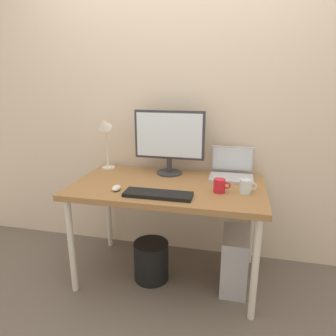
{
  "coord_description": "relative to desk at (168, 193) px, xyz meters",
  "views": [
    {
      "loc": [
        0.46,
        -2.0,
        1.47
      ],
      "look_at": [
        0.0,
        0.0,
        0.87
      ],
      "focal_mm": 32.58,
      "sensor_mm": 36.0,
      "label": 1
    }
  ],
  "objects": [
    {
      "name": "computer_tower",
      "position": [
        0.5,
        -0.01,
        -0.48
      ],
      "size": [
        0.18,
        0.36,
        0.42
      ],
      "primitive_type": "cube",
      "color": "#B2B2B7",
      "rests_on": "ground_plane"
    },
    {
      "name": "keyboard",
      "position": [
        -0.01,
        -0.24,
        0.08
      ],
      "size": [
        0.44,
        0.14,
        0.02
      ],
      "primitive_type": "cube",
      "color": "black",
      "rests_on": "desk"
    },
    {
      "name": "coffee_mug",
      "position": [
        0.37,
        -0.08,
        0.11
      ],
      "size": [
        0.11,
        0.08,
        0.09
      ],
      "color": "red",
      "rests_on": "desk"
    },
    {
      "name": "glass_cup",
      "position": [
        0.53,
        -0.06,
        0.11
      ],
      "size": [
        0.11,
        0.08,
        0.09
      ],
      "color": "silver",
      "rests_on": "desk"
    },
    {
      "name": "back_wall",
      "position": [
        0.0,
        0.44,
        0.61
      ],
      "size": [
        4.4,
        0.04,
        2.6
      ],
      "primitive_type": "cube",
      "color": "beige",
      "rests_on": "ground_plane"
    },
    {
      "name": "mouse",
      "position": [
        -0.31,
        -0.2,
        0.08
      ],
      "size": [
        0.06,
        0.09,
        0.03
      ],
      "primitive_type": "ellipsoid",
      "color": "silver",
      "rests_on": "desk"
    },
    {
      "name": "wastebasket",
      "position": [
        -0.11,
        -0.06,
        -0.54
      ],
      "size": [
        0.26,
        0.26,
        0.3
      ],
      "primitive_type": "cylinder",
      "color": "black",
      "rests_on": "ground_plane"
    },
    {
      "name": "desk",
      "position": [
        0.0,
        0.0,
        0.0
      ],
      "size": [
        1.35,
        0.76,
        0.75
      ],
      "color": "olive",
      "rests_on": "ground_plane"
    },
    {
      "name": "desk_lamp",
      "position": [
        -0.58,
        0.25,
        0.38
      ],
      "size": [
        0.11,
        0.16,
        0.44
      ],
      "color": "silver",
      "rests_on": "desk"
    },
    {
      "name": "laptop",
      "position": [
        0.44,
        0.26,
        0.12
      ],
      "size": [
        0.32,
        0.27,
        0.23
      ],
      "color": "#B2B2B7",
      "rests_on": "desk"
    },
    {
      "name": "monitor",
      "position": [
        -0.05,
        0.25,
        0.35
      ],
      "size": [
        0.54,
        0.2,
        0.5
      ],
      "color": "#333338",
      "rests_on": "desk"
    },
    {
      "name": "ground_plane",
      "position": [
        0.0,
        0.0,
        -0.69
      ],
      "size": [
        6.0,
        6.0,
        0.0
      ],
      "primitive_type": "plane",
      "color": "#665B51"
    }
  ]
}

